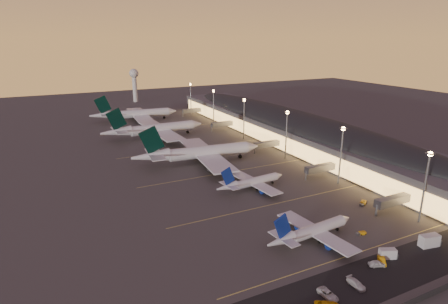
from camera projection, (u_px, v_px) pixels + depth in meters
ground at (270, 199)px, 149.99m from camera, size 700.00×700.00×0.00m
airliner_narrow_south at (311, 231)px, 118.24m from camera, size 34.95×31.35×12.48m
airliner_narrow_north at (251, 182)px, 158.54m from camera, size 33.90×30.42×12.10m
airliner_wide_near at (198, 153)px, 190.91m from camera, size 67.45×61.74×21.57m
airliner_wide_mid at (154, 129)px, 240.15m from camera, size 66.81×60.72×21.41m
airliner_wide_far at (135, 114)px, 288.01m from camera, size 66.04×60.32×21.13m
terminal_building at (289, 125)px, 235.80m from camera, size 56.35×255.00×17.46m
light_masts at (261, 118)px, 215.80m from camera, size 2.20×217.20×25.90m
radar_tower at (134, 80)px, 370.17m from camera, size 9.00×9.00×32.50m
service_lane at (383, 274)px, 102.10m from camera, size 260.00×16.00×0.01m
lane_markings at (225, 169)px, 184.19m from camera, size 90.00×180.36×0.00m
fence at (423, 297)px, 91.54m from camera, size 124.00×0.12×2.00m
baggage_tug_a at (361, 233)px, 122.69m from camera, size 3.42×1.96×0.96m
baggage_tug_b at (363, 203)px, 144.63m from camera, size 4.44×3.49×1.25m
catering_truck_a at (388, 254)px, 109.32m from camera, size 5.62×3.91×2.96m
catering_truck_b at (430, 241)px, 115.55m from camera, size 7.13×3.77×3.81m
service_van_a at (328, 294)px, 92.93m from camera, size 2.76×5.98×1.66m
service_van_c at (356, 284)px, 96.99m from camera, size 2.35×5.65×1.63m
service_van_d at (382, 261)px, 107.04m from camera, size 4.24×4.82×1.58m
service_van_e at (377, 264)px, 105.52m from camera, size 5.51×3.83×1.74m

